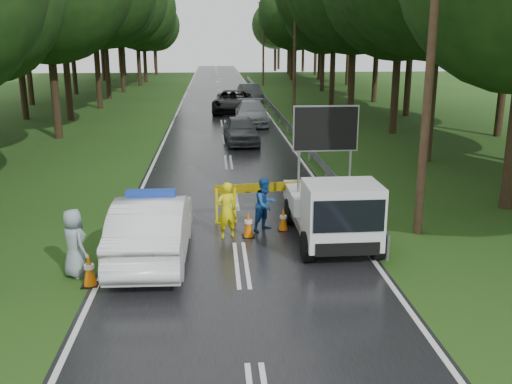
{
  "coord_description": "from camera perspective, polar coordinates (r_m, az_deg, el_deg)",
  "views": [
    {
      "loc": [
        -0.61,
        -13.23,
        5.49
      ],
      "look_at": [
        0.52,
        2.09,
        1.3
      ],
      "focal_mm": 40.0,
      "sensor_mm": 36.0,
      "label": 1
    }
  ],
  "objects": [
    {
      "name": "utility_pole_near",
      "position": [
        16.31,
        17.11,
        13.11
      ],
      "size": [
        1.4,
        0.24,
        10.0
      ],
      "color": "#3F271D",
      "rests_on": "ground"
    },
    {
      "name": "cone_center",
      "position": [
        16.09,
        -0.76,
        -3.29
      ],
      "size": [
        0.36,
        0.36,
        0.77
      ],
      "color": "black",
      "rests_on": "ground"
    },
    {
      "name": "utility_pole_mid",
      "position": [
        41.64,
        3.92,
        14.64
      ],
      "size": [
        1.4,
        0.24,
        10.0
      ],
      "color": "#3F271D",
      "rests_on": "ground"
    },
    {
      "name": "queue_car_fourth",
      "position": [
        50.96,
        -0.6,
        9.91
      ],
      "size": [
        2.11,
        4.66,
        1.48
      ],
      "primitive_type": "imported",
      "rotation": [
        0.0,
        0.0,
        0.12
      ],
      "color": "#44464C",
      "rests_on": "ground"
    },
    {
      "name": "work_truck",
      "position": [
        15.61,
        7.62,
        -1.69
      ],
      "size": [
        2.08,
        4.55,
        3.6
      ],
      "rotation": [
        0.0,
        0.0,
        0.01
      ],
      "color": "gray",
      "rests_on": "ground"
    },
    {
      "name": "cone_near_left",
      "position": [
        13.57,
        -16.33,
        -7.51
      ],
      "size": [
        0.37,
        0.37,
        0.79
      ],
      "color": "black",
      "rests_on": "ground"
    },
    {
      "name": "civilian",
      "position": [
        16.56,
        0.94,
        -1.24
      ],
      "size": [
        0.97,
        0.95,
        1.58
      ],
      "primitive_type": "imported",
      "rotation": [
        0.0,
        0.0,
        0.69
      ],
      "color": "#174897",
      "rests_on": "ground"
    },
    {
      "name": "road",
      "position": [
        43.58,
        -3.42,
        8.01
      ],
      "size": [
        7.0,
        140.0,
        0.02
      ],
      "primitive_type": "cube",
      "color": "black",
      "rests_on": "ground"
    },
    {
      "name": "barrier",
      "position": [
        17.37,
        0.59,
        -0.03
      ],
      "size": [
        2.89,
        0.45,
        1.2
      ],
      "rotation": [
        0.0,
        0.0,
        0.14
      ],
      "color": "yellow",
      "rests_on": "ground"
    },
    {
      "name": "bystander_right",
      "position": [
        14.07,
        -17.74,
        -4.88
      ],
      "size": [
        0.92,
        0.95,
        1.65
      ],
      "primitive_type": "imported",
      "rotation": [
        0.0,
        0.0,
        2.29
      ],
      "color": "#84949E",
      "rests_on": "ground"
    },
    {
      "name": "cone_left_mid",
      "position": [
        15.01,
        -14.72,
        -5.35
      ],
      "size": [
        0.33,
        0.33,
        0.7
      ],
      "color": "black",
      "rests_on": "ground"
    },
    {
      "name": "utility_pole_far",
      "position": [
        67.48,
        0.74,
        14.9
      ],
      "size": [
        1.4,
        0.24,
        10.0
      ],
      "color": "#3F271D",
      "rests_on": "ground"
    },
    {
      "name": "queue_car_third",
      "position": [
        43.06,
        -2.35,
        9.03
      ],
      "size": [
        3.29,
        6.17,
        1.65
      ],
      "primitive_type": "imported",
      "rotation": [
        0.0,
        0.0,
        -0.1
      ],
      "color": "black",
      "rests_on": "ground"
    },
    {
      "name": "queue_car_second",
      "position": [
        37.17,
        -0.44,
        7.93
      ],
      "size": [
        2.22,
        5.19,
        1.49
      ],
      "primitive_type": "imported",
      "rotation": [
        0.0,
        0.0,
        -0.03
      ],
      "color": "#A7ABAF",
      "rests_on": "ground"
    },
    {
      "name": "officer",
      "position": [
        15.94,
        -2.95,
        -1.84
      ],
      "size": [
        0.69,
        0.58,
        1.62
      ],
      "primitive_type": "imported",
      "rotation": [
        0.0,
        0.0,
        3.52
      ],
      "color": "yellow",
      "rests_on": "ground"
    },
    {
      "name": "cone_right",
      "position": [
        16.6,
        8.59,
        -2.87
      ],
      "size": [
        0.37,
        0.37,
        0.77
      ],
      "color": "black",
      "rests_on": "ground"
    },
    {
      "name": "cone_far",
      "position": [
        16.67,
        2.74,
        -2.77
      ],
      "size": [
        0.33,
        0.33,
        0.7
      ],
      "color": "black",
      "rests_on": "ground"
    },
    {
      "name": "guardrail",
      "position": [
        43.4,
        1.52,
        8.72
      ],
      "size": [
        0.12,
        60.06,
        0.7
      ],
      "color": "gray",
      "rests_on": "ground"
    },
    {
      "name": "ground",
      "position": [
        14.34,
        -1.47,
        -7.27
      ],
      "size": [
        160.0,
        160.0,
        0.0
      ],
      "primitive_type": "plane",
      "color": "#1F3F12",
      "rests_on": "ground"
    },
    {
      "name": "queue_car_first",
      "position": [
        30.35,
        -1.52,
        6.22
      ],
      "size": [
        1.94,
        4.35,
        1.45
      ],
      "primitive_type": "imported",
      "rotation": [
        0.0,
        0.0,
        0.05
      ],
      "color": "#46494F",
      "rests_on": "ground"
    },
    {
      "name": "police_sedan",
      "position": [
        14.68,
        -10.3,
        -3.52
      ],
      "size": [
        1.81,
        5.01,
        1.81
      ],
      "rotation": [
        0.0,
        0.0,
        3.13
      ],
      "color": "white",
      "rests_on": "ground"
    }
  ]
}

